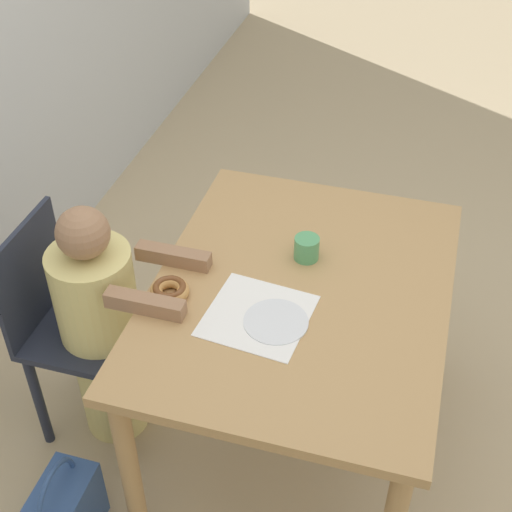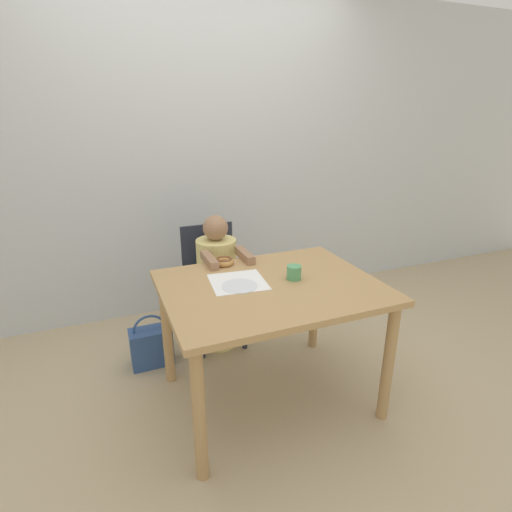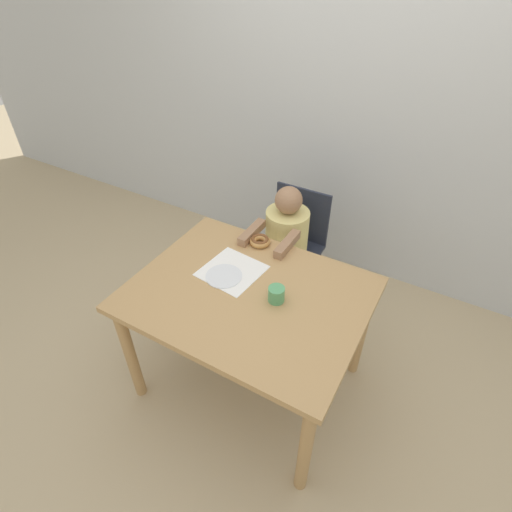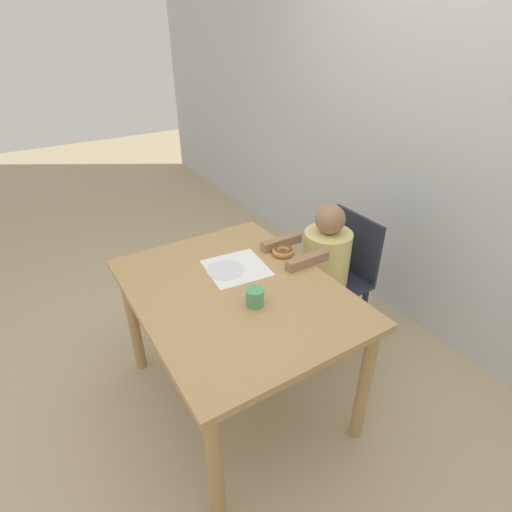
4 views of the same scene
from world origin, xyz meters
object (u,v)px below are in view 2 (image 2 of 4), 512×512
at_px(chair, 213,282).
at_px(cup, 294,272).
at_px(child_figure, 218,285).
at_px(handbag, 151,346).
at_px(donut, 224,261).

bearing_deg(chair, cup, -71.07).
height_order(child_figure, handbag, child_figure).
height_order(handbag, cup, cup).
height_order(donut, cup, cup).
relative_size(handbag, cup, 4.58).
relative_size(chair, child_figure, 0.88).
height_order(chair, handbag, chair).
relative_size(donut, cup, 1.47).
relative_size(chair, donut, 7.22).
xyz_separation_m(child_figure, handbag, (-0.48, -0.05, -0.34)).
xyz_separation_m(handbag, cup, (0.74, -0.58, 0.63)).
distance_m(handbag, cup, 1.13).
height_order(chair, donut, chair).
distance_m(donut, cup, 0.45).
bearing_deg(donut, child_figure, 82.75).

